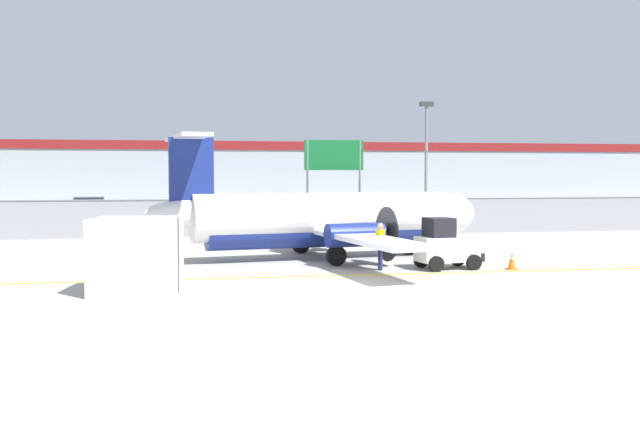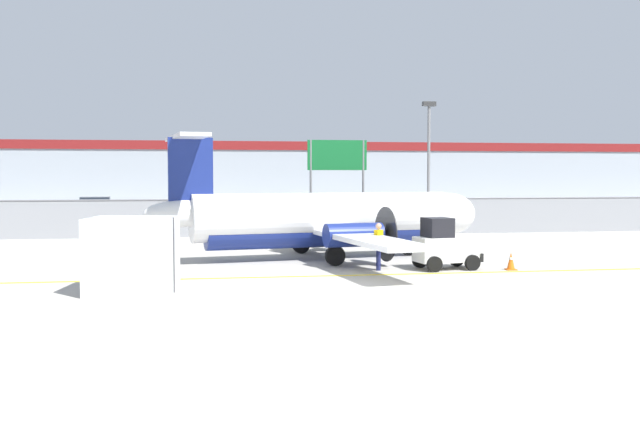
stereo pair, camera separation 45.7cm
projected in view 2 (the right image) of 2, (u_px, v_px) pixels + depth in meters
name	position (u px, v px, depth m)	size (l,w,h in m)	color
ground_plane	(317.00, 276.00, 24.10)	(140.00, 140.00, 0.01)	#ADA89E
perimeter_fence	(274.00, 216.00, 39.82)	(98.00, 0.10, 2.10)	gray
parking_lot_strip	(259.00, 221.00, 51.22)	(98.00, 17.00, 0.12)	#38383A
background_building	(245.00, 176.00, 69.28)	(91.00, 8.10, 6.50)	#A8B2BC
commuter_airplane	(330.00, 220.00, 29.04)	(14.10, 16.05, 4.92)	white
baggage_tug	(445.00, 246.00, 25.83)	(2.46, 1.65, 1.88)	silver
ground_crew_worker	(379.00, 244.00, 25.57)	(0.42, 0.55, 1.70)	#191E4C
cargo_container	(132.00, 255.00, 20.65)	(2.67, 2.33, 2.20)	silver
traffic_cone_near_left	(418.00, 244.00, 32.22)	(0.36, 0.36, 0.64)	orange
traffic_cone_near_right	(511.00, 261.00, 25.64)	(0.36, 0.36, 0.64)	orange
parked_car_0	(97.00, 207.00, 55.24)	(4.33, 2.29, 1.58)	gray
parked_car_1	(199.00, 211.00, 49.61)	(4.31, 2.24, 1.58)	gray
parked_car_2	(305.00, 207.00, 56.57)	(4.21, 2.02, 1.58)	navy
parked_car_3	(454.00, 212.00, 48.97)	(4.38, 2.42, 1.58)	#19662D
apron_light_pole	(429.00, 158.00, 37.59)	(0.70, 0.30, 7.27)	slate
highway_sign	(337.00, 163.00, 42.65)	(3.60, 0.14, 5.50)	slate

